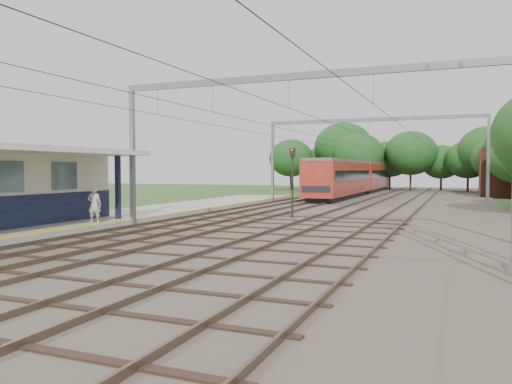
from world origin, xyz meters
The scene contains 9 objects.
ballast_bed centered at (4.00, 30.00, 0.05)m, with size 18.00×90.00×0.10m, color #473D33.
platform centered at (-7.50, 14.00, 0.17)m, with size 5.00×52.00×0.35m, color gray.
yellow_stripe centered at (-5.25, 14.00, 0.35)m, with size 0.45×52.00×0.01m, color yellow.
rail_tracks centered at (1.50, 30.00, 0.18)m, with size 11.80×88.00×0.15m.
catenary_system centered at (3.39, 25.28, 5.51)m, with size 17.22×88.00×7.00m.
tree_band centered at (3.84, 57.12, 4.92)m, with size 31.72×30.88×8.82m.
person centered at (-5.64, 12.92, 1.21)m, with size 0.63×0.41×1.72m, color beige.
train centered at (-0.50, 50.23, 2.06)m, with size 2.80×34.92×3.69m.
signal_post centered at (1.35, 21.15, 2.48)m, with size 0.32×0.30×4.05m.
Camera 1 is at (10.11, -5.63, 2.83)m, focal length 35.00 mm.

